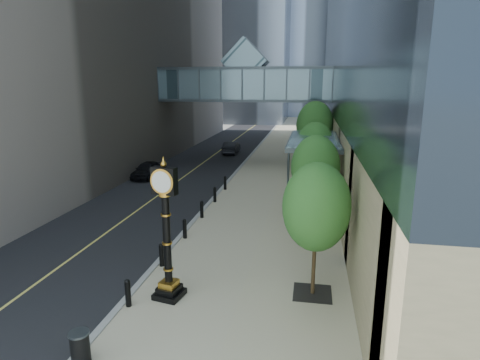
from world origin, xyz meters
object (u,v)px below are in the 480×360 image
street_clock (167,241)px  car_near (147,170)px  car_far (231,147)px  trash_bin (80,349)px  pedestrian (328,200)px

street_clock → car_near: street_clock is taller
car_near → car_far: car_far is taller
street_clock → trash_bin: 4.35m
car_near → trash_bin: bearing=-70.4°
street_clock → car_far: bearing=108.5°
pedestrian → car_far: (-9.79, 19.67, -0.18)m
trash_bin → car_far: bearing=94.3°
trash_bin → pedestrian: bearing=64.1°
street_clock → car_far: (-3.79, 30.61, -1.55)m
street_clock → car_far: size_ratio=1.23×
street_clock → car_near: bearing=126.5°
trash_bin → car_near: (-7.15, 21.68, 0.17)m
trash_bin → car_near: car_near is taller
trash_bin → car_far: size_ratio=0.22×
street_clock → pedestrian: bearing=72.7°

